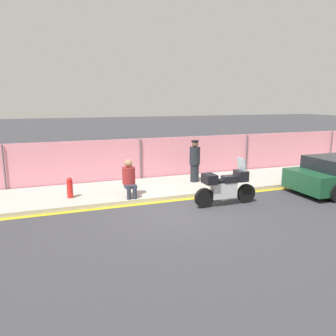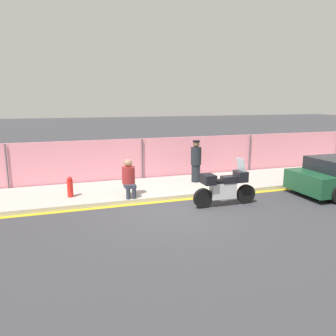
{
  "view_description": "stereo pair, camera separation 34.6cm",
  "coord_description": "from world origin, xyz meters",
  "px_view_note": "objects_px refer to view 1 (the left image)",
  "views": [
    {
      "loc": [
        -3.51,
        -8.89,
        3.32
      ],
      "look_at": [
        0.36,
        1.7,
        1.01
      ],
      "focal_mm": 35.0,
      "sensor_mm": 36.0,
      "label": 1
    },
    {
      "loc": [
        -3.19,
        -9.01,
        3.32
      ],
      "look_at": [
        0.36,
        1.7,
        1.01
      ],
      "focal_mm": 35.0,
      "sensor_mm": 36.0,
      "label": 2
    }
  ],
  "objects_px": {
    "officer_standing": "(195,161)",
    "fire_hydrant": "(70,188)",
    "person_seated_on_curb": "(129,176)",
    "motorcycle": "(225,186)"
  },
  "relations": [
    {
      "from": "motorcycle",
      "to": "officer_standing",
      "type": "relative_size",
      "value": 1.31
    },
    {
      "from": "motorcycle",
      "to": "fire_hydrant",
      "type": "relative_size",
      "value": 3.1
    },
    {
      "from": "person_seated_on_curb",
      "to": "motorcycle",
      "type": "bearing_deg",
      "value": -28.93
    },
    {
      "from": "person_seated_on_curb",
      "to": "fire_hydrant",
      "type": "bearing_deg",
      "value": 164.42
    },
    {
      "from": "person_seated_on_curb",
      "to": "fire_hydrant",
      "type": "xyz_separation_m",
      "value": [
        -1.9,
        0.53,
        -0.35
      ]
    },
    {
      "from": "officer_standing",
      "to": "fire_hydrant",
      "type": "distance_m",
      "value": 4.91
    },
    {
      "from": "officer_standing",
      "to": "fire_hydrant",
      "type": "xyz_separation_m",
      "value": [
        -4.85,
        -0.63,
        -0.5
      ]
    },
    {
      "from": "motorcycle",
      "to": "officer_standing",
      "type": "distance_m",
      "value": 2.73
    },
    {
      "from": "officer_standing",
      "to": "fire_hydrant",
      "type": "relative_size",
      "value": 2.37
    },
    {
      "from": "motorcycle",
      "to": "fire_hydrant",
      "type": "height_order",
      "value": "motorcycle"
    }
  ]
}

